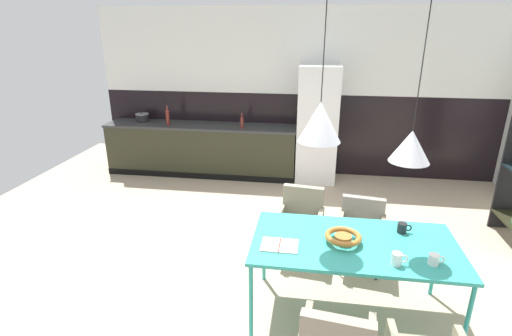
# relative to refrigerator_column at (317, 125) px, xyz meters

# --- Properties ---
(ground_plane) EXTENTS (8.96, 8.96, 0.00)m
(ground_plane) POSITION_rel_refrigerator_column_xyz_m (-0.34, -3.02, -0.95)
(ground_plane) COLOR tan
(back_wall_splashback_dark) EXTENTS (6.89, 0.12, 1.40)m
(back_wall_splashback_dark) POSITION_rel_refrigerator_column_xyz_m (-0.34, 0.36, -0.25)
(back_wall_splashback_dark) COLOR black
(back_wall_splashback_dark) RESTS_ON ground
(back_wall_panel_upper) EXTENTS (6.89, 0.12, 1.40)m
(back_wall_panel_upper) POSITION_rel_refrigerator_column_xyz_m (-0.34, 0.36, 1.14)
(back_wall_panel_upper) COLOR silver
(back_wall_panel_upper) RESTS_ON back_wall_splashback_dark
(kitchen_counter) EXTENTS (3.32, 0.63, 0.88)m
(kitchen_counter) POSITION_rel_refrigerator_column_xyz_m (-1.99, -0.00, -0.51)
(kitchen_counter) COLOR #2B2C1D
(kitchen_counter) RESTS_ON ground
(refrigerator_column) EXTENTS (0.65, 0.60, 1.91)m
(refrigerator_column) POSITION_rel_refrigerator_column_xyz_m (0.00, 0.00, 0.00)
(refrigerator_column) COLOR silver
(refrigerator_column) RESTS_ON ground
(dining_table) EXTENTS (1.73, 0.91, 0.75)m
(dining_table) POSITION_rel_refrigerator_column_xyz_m (0.33, -3.35, -0.24)
(dining_table) COLOR teal
(dining_table) RESTS_ON ground
(armchair_facing_counter) EXTENTS (0.55, 0.53, 0.74)m
(armchair_facing_counter) POSITION_rel_refrigerator_column_xyz_m (0.50, -2.49, -0.47)
(armchair_facing_counter) COLOR gray
(armchair_facing_counter) RESTS_ON ground
(armchair_corner_seat) EXTENTS (0.54, 0.53, 0.79)m
(armchair_corner_seat) POSITION_rel_refrigerator_column_xyz_m (-0.15, -2.40, -0.46)
(armchair_corner_seat) COLOR gray
(armchair_corner_seat) RESTS_ON ground
(fruit_bowl) EXTENTS (0.31, 0.31, 0.08)m
(fruit_bowl) POSITION_rel_refrigerator_column_xyz_m (0.23, -3.38, -0.15)
(fruit_bowl) COLOR #B2662D
(fruit_bowl) RESTS_ON dining_table
(open_book) EXTENTS (0.30, 0.23, 0.02)m
(open_book) POSITION_rel_refrigerator_column_xyz_m (-0.30, -3.51, -0.19)
(open_book) COLOR white
(open_book) RESTS_ON dining_table
(mug_white_ceramic) EXTENTS (0.12, 0.08, 0.09)m
(mug_white_ceramic) POSITION_rel_refrigerator_column_xyz_m (0.76, -3.12, -0.15)
(mug_white_ceramic) COLOR black
(mug_white_ceramic) RESTS_ON dining_table
(mug_dark_espresso) EXTENTS (0.12, 0.08, 0.10)m
(mug_dark_espresso) POSITION_rel_refrigerator_column_xyz_m (0.61, -3.65, -0.15)
(mug_dark_espresso) COLOR white
(mug_dark_espresso) RESTS_ON dining_table
(mug_tall_blue) EXTENTS (0.12, 0.08, 0.09)m
(mug_tall_blue) POSITION_rel_refrigerator_column_xyz_m (0.90, -3.60, -0.16)
(mug_tall_blue) COLOR white
(mug_tall_blue) RESTS_ON dining_table
(cooking_pot) EXTENTS (0.23, 0.23, 0.17)m
(cooking_pot) POSITION_rel_refrigerator_column_xyz_m (-3.08, 0.08, 0.00)
(cooking_pot) COLOR black
(cooking_pot) RESTS_ON kitchen_counter
(bottle_oil_tall) EXTENTS (0.06, 0.06, 0.26)m
(bottle_oil_tall) POSITION_rel_refrigerator_column_xyz_m (-1.24, -0.13, 0.03)
(bottle_oil_tall) COLOR maroon
(bottle_oil_tall) RESTS_ON kitchen_counter
(bottle_vinegar_dark) EXTENTS (0.06, 0.06, 0.35)m
(bottle_vinegar_dark) POSITION_rel_refrigerator_column_xyz_m (-2.53, -0.12, 0.07)
(bottle_vinegar_dark) COLOR maroon
(bottle_vinegar_dark) RESTS_ON kitchen_counter
(pendant_lamp_over_table_near) EXTENTS (0.34, 0.34, 1.14)m
(pendant_lamp_over_table_near) POSITION_rel_refrigerator_column_xyz_m (-0.02, -3.31, 0.82)
(pendant_lamp_over_table_near) COLOR black
(pendant_lamp_over_table_far) EXTENTS (0.31, 0.31, 1.26)m
(pendant_lamp_over_table_far) POSITION_rel_refrigerator_column_xyz_m (0.67, -3.35, 0.66)
(pendant_lamp_over_table_far) COLOR black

